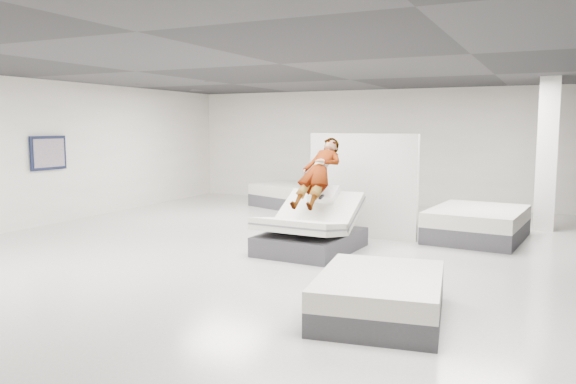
# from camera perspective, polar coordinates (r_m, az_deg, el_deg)

# --- Properties ---
(room) EXTENTS (14.00, 14.04, 3.20)m
(room) POSITION_cam_1_polar(r_m,az_deg,el_deg) (9.38, -0.80, 3.11)
(room) COLOR beige
(room) RESTS_ON ground
(hero_bed) EXTENTS (1.54, 1.98, 1.12)m
(hero_bed) POSITION_cam_1_polar(r_m,az_deg,el_deg) (9.87, 2.32, -4.01)
(hero_bed) COLOR #3A3A3F
(hero_bed) RESTS_ON floor
(person) EXTENTS (0.70, 1.46, 1.54)m
(person) POSITION_cam_1_polar(r_m,az_deg,el_deg) (10.03, 3.13, 0.94)
(person) COLOR slate
(person) RESTS_ON hero_bed
(remote) EXTENTS (0.06, 0.14, 0.08)m
(remote) POSITION_cam_1_polar(r_m,az_deg,el_deg) (9.65, 3.41, -0.51)
(remote) COLOR black
(remote) RESTS_ON person
(divider_panel) EXTENTS (2.25, 0.27, 2.04)m
(divider_panel) POSITION_cam_1_polar(r_m,az_deg,el_deg) (11.18, 7.54, 0.67)
(divider_panel) COLOR silver
(divider_panel) RESTS_ON floor
(flat_bed_right_far) EXTENTS (1.84, 2.33, 0.60)m
(flat_bed_right_far) POSITION_cam_1_polar(r_m,az_deg,el_deg) (11.51, 18.67, -3.08)
(flat_bed_right_far) COLOR #3A3A3F
(flat_bed_right_far) RESTS_ON floor
(flat_bed_right_near) EXTENTS (1.62, 2.00, 0.50)m
(flat_bed_right_near) POSITION_cam_1_polar(r_m,az_deg,el_deg) (6.64, 9.32, -10.37)
(flat_bed_right_near) COLOR #3A3A3F
(flat_bed_right_near) RESTS_ON floor
(flat_bed_left_far) EXTENTS (2.67, 2.37, 0.60)m
(flat_bed_left_far) POSITION_cam_1_polar(r_m,az_deg,el_deg) (15.20, 0.92, -0.41)
(flat_bed_left_far) COLOR #3A3A3F
(flat_bed_left_far) RESTS_ON floor
(column) EXTENTS (0.40, 0.40, 3.20)m
(column) POSITION_cam_1_polar(r_m,az_deg,el_deg) (12.92, 24.81, 3.49)
(column) COLOR white
(column) RESTS_ON floor
(wall_poster) EXTENTS (0.06, 0.95, 0.75)m
(wall_poster) POSITION_cam_1_polar(r_m,az_deg,el_deg) (13.45, -23.16, 3.67)
(wall_poster) COLOR black
(wall_poster) RESTS_ON wall_left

